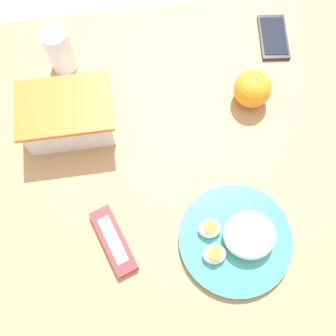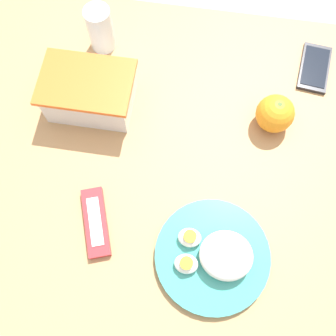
{
  "view_description": "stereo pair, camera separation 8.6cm",
  "coord_description": "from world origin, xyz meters",
  "px_view_note": "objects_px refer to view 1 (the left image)",
  "views": [
    {
      "loc": [
        -0.06,
        -0.33,
        1.56
      ],
      "look_at": [
        -0.02,
        -0.04,
        0.76
      ],
      "focal_mm": 42.0,
      "sensor_mm": 36.0,
      "label": 1
    },
    {
      "loc": [
        0.03,
        -0.33,
        1.56
      ],
      "look_at": [
        -0.02,
        -0.04,
        0.76
      ],
      "focal_mm": 42.0,
      "sensor_mm": 36.0,
      "label": 2
    }
  ],
  "objects_px": {
    "food_container": "(69,117)",
    "orange_fruit": "(253,89)",
    "drinking_glass": "(60,50)",
    "cell_phone": "(273,37)",
    "rice_plate": "(238,238)",
    "candy_bar": "(113,241)"
  },
  "relations": [
    {
      "from": "candy_bar",
      "to": "orange_fruit",
      "type": "bearing_deg",
      "value": 39.99
    },
    {
      "from": "rice_plate",
      "to": "candy_bar",
      "type": "relative_size",
      "value": 1.53
    },
    {
      "from": "food_container",
      "to": "candy_bar",
      "type": "bearing_deg",
      "value": -76.32
    },
    {
      "from": "drinking_glass",
      "to": "orange_fruit",
      "type": "bearing_deg",
      "value": -20.08
    },
    {
      "from": "cell_phone",
      "to": "drinking_glass",
      "type": "distance_m",
      "value": 0.54
    },
    {
      "from": "rice_plate",
      "to": "cell_phone",
      "type": "relative_size",
      "value": 1.67
    },
    {
      "from": "food_container",
      "to": "candy_bar",
      "type": "relative_size",
      "value": 1.32
    },
    {
      "from": "food_container",
      "to": "orange_fruit",
      "type": "bearing_deg",
      "value": 1.86
    },
    {
      "from": "food_container",
      "to": "orange_fruit",
      "type": "relative_size",
      "value": 2.37
    },
    {
      "from": "rice_plate",
      "to": "cell_phone",
      "type": "height_order",
      "value": "rice_plate"
    },
    {
      "from": "food_container",
      "to": "drinking_glass",
      "type": "height_order",
      "value": "drinking_glass"
    },
    {
      "from": "candy_bar",
      "to": "food_container",
      "type": "bearing_deg",
      "value": 103.68
    },
    {
      "from": "drinking_glass",
      "to": "rice_plate",
      "type": "bearing_deg",
      "value": -55.46
    },
    {
      "from": "candy_bar",
      "to": "drinking_glass",
      "type": "distance_m",
      "value": 0.47
    },
    {
      "from": "orange_fruit",
      "to": "drinking_glass",
      "type": "distance_m",
      "value": 0.47
    },
    {
      "from": "food_container",
      "to": "cell_phone",
      "type": "distance_m",
      "value": 0.56
    },
    {
      "from": "rice_plate",
      "to": "drinking_glass",
      "type": "bearing_deg",
      "value": 124.54
    },
    {
      "from": "food_container",
      "to": "cell_phone",
      "type": "relative_size",
      "value": 1.44
    },
    {
      "from": "food_container",
      "to": "drinking_glass",
      "type": "bearing_deg",
      "value": 93.37
    },
    {
      "from": "orange_fruit",
      "to": "rice_plate",
      "type": "distance_m",
      "value": 0.35
    },
    {
      "from": "rice_plate",
      "to": "drinking_glass",
      "type": "relative_size",
      "value": 2.01
    },
    {
      "from": "cell_phone",
      "to": "orange_fruit",
      "type": "bearing_deg",
      "value": -120.85
    }
  ]
}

